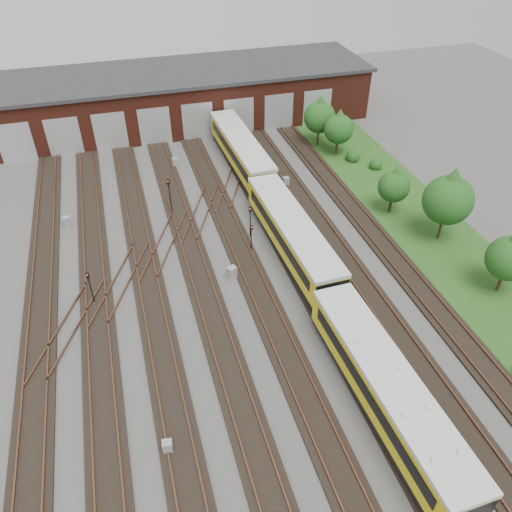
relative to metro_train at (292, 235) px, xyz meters
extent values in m
plane|color=#4B4945|center=(-6.00, -9.70, -1.95)|extent=(120.00, 120.00, 0.00)
cube|color=black|center=(-20.00, -9.70, -1.86)|extent=(2.40, 70.00, 0.18)
cube|color=brown|center=(-20.72, -9.70, -1.69)|extent=(0.10, 70.00, 0.15)
cube|color=brown|center=(-19.28, -9.70, -1.69)|extent=(0.10, 70.00, 0.15)
cube|color=black|center=(-16.00, -9.70, -1.86)|extent=(2.40, 70.00, 0.18)
cube|color=brown|center=(-16.72, -9.70, -1.69)|extent=(0.10, 70.00, 0.15)
cube|color=brown|center=(-15.28, -9.70, -1.69)|extent=(0.10, 70.00, 0.15)
cube|color=black|center=(-12.00, -9.70, -1.86)|extent=(2.40, 70.00, 0.18)
cube|color=brown|center=(-12.72, -9.70, -1.69)|extent=(0.10, 70.00, 0.15)
cube|color=brown|center=(-11.28, -9.70, -1.69)|extent=(0.10, 70.00, 0.15)
cube|color=black|center=(-8.00, -9.70, -1.86)|extent=(2.40, 70.00, 0.18)
cube|color=brown|center=(-8.72, -9.70, -1.69)|extent=(0.10, 70.00, 0.15)
cube|color=brown|center=(-7.28, -9.70, -1.69)|extent=(0.10, 70.00, 0.15)
cube|color=black|center=(-4.00, -9.70, -1.86)|extent=(2.40, 70.00, 0.18)
cube|color=brown|center=(-4.72, -9.70, -1.69)|extent=(0.10, 70.00, 0.15)
cube|color=brown|center=(-3.28, -9.70, -1.69)|extent=(0.10, 70.00, 0.15)
cube|color=black|center=(0.00, -9.70, -1.86)|extent=(2.40, 70.00, 0.18)
cube|color=brown|center=(-0.72, -9.70, -1.69)|extent=(0.10, 70.00, 0.15)
cube|color=brown|center=(0.72, -9.70, -1.69)|extent=(0.10, 70.00, 0.15)
cube|color=black|center=(4.00, -9.70, -1.86)|extent=(2.40, 70.00, 0.18)
cube|color=brown|center=(3.28, -9.70, -1.69)|extent=(0.10, 70.00, 0.15)
cube|color=brown|center=(4.72, -9.70, -1.69)|extent=(0.10, 70.00, 0.15)
cube|color=black|center=(8.00, -9.70, -1.86)|extent=(2.40, 70.00, 0.18)
cube|color=brown|center=(7.28, -9.70, -1.69)|extent=(0.10, 70.00, 0.15)
cube|color=brown|center=(8.72, -9.70, -1.69)|extent=(0.10, 70.00, 0.15)
cube|color=brown|center=(-14.00, 0.30, -1.69)|extent=(5.40, 9.62, 0.15)
cube|color=brown|center=(-10.00, 4.30, -1.69)|extent=(5.40, 9.62, 0.15)
cube|color=brown|center=(-6.00, 8.30, -1.69)|extent=(5.40, 9.62, 0.15)
cube|color=brown|center=(-18.00, -3.70, -1.69)|extent=(5.40, 9.62, 0.15)
cube|color=brown|center=(-2.00, 12.30, -1.69)|extent=(5.40, 9.62, 0.15)
cube|color=#582116|center=(-6.00, 30.30, 1.05)|extent=(50.00, 12.00, 6.00)
cube|color=#2E2F31|center=(-6.00, 30.30, 4.20)|extent=(51.00, 12.50, 0.40)
cube|color=#A7A9AC|center=(-23.00, 24.28, 0.25)|extent=(3.60, 0.12, 4.40)
cube|color=#A7A9AC|center=(-18.00, 24.28, 0.25)|extent=(3.60, 0.12, 4.40)
cube|color=#A7A9AC|center=(-13.00, 24.28, 0.25)|extent=(3.60, 0.12, 4.40)
cube|color=#A7A9AC|center=(-8.00, 24.28, 0.25)|extent=(3.60, 0.12, 4.40)
cube|color=#A7A9AC|center=(-3.00, 24.28, 0.25)|extent=(3.60, 0.12, 4.40)
cube|color=#A7A9AC|center=(2.00, 24.28, 0.25)|extent=(3.60, 0.12, 4.40)
cube|color=#A7A9AC|center=(7.00, 24.28, 0.25)|extent=(3.60, 0.12, 4.40)
cube|color=#A7A9AC|center=(12.00, 24.28, 0.25)|extent=(3.60, 0.12, 4.40)
cube|color=#28521B|center=(13.00, 0.30, -1.92)|extent=(8.00, 55.00, 0.05)
cube|color=black|center=(0.00, -16.00, -1.31)|extent=(2.78, 15.33, 0.61)
cube|color=gold|center=(0.00, -16.00, 0.11)|extent=(3.09, 15.34, 2.24)
cube|color=silver|center=(0.00, -16.00, 1.39)|extent=(3.19, 15.34, 0.31)
cube|color=black|center=(-1.34, -16.04, 0.37)|extent=(0.45, 13.43, 0.87)
cube|color=black|center=(1.34, -15.96, 0.37)|extent=(0.45, 13.43, 0.87)
cube|color=black|center=(0.00, 0.00, -1.31)|extent=(2.78, 15.33, 0.61)
cube|color=gold|center=(0.00, 0.00, 0.11)|extent=(3.09, 15.34, 2.24)
cube|color=silver|center=(0.00, 0.00, 1.39)|extent=(3.19, 15.34, 0.31)
cube|color=black|center=(-1.34, -0.04, 0.37)|extent=(0.45, 13.43, 0.87)
cube|color=black|center=(1.34, 0.04, 0.37)|extent=(0.45, 13.43, 0.87)
cube|color=black|center=(0.00, 16.00, -1.31)|extent=(2.78, 15.33, 0.61)
cube|color=gold|center=(0.00, 16.00, 0.11)|extent=(3.09, 15.34, 2.24)
cube|color=silver|center=(0.00, 16.00, 1.39)|extent=(3.19, 15.34, 0.31)
cube|color=black|center=(-1.34, 15.96, 0.37)|extent=(0.45, 13.43, 0.87)
cube|color=black|center=(1.34, 16.04, 0.37)|extent=(0.45, 13.43, 0.87)
cylinder|color=black|center=(-16.14, -1.45, -0.70)|extent=(0.10, 0.10, 2.49)
cube|color=black|center=(-16.14, -1.45, 0.78)|extent=(0.25, 0.17, 0.48)
sphere|color=red|center=(-16.14, -1.54, 0.87)|extent=(0.11, 0.11, 0.11)
cylinder|color=black|center=(-8.65, 9.18, -0.42)|extent=(0.11, 0.11, 3.05)
cube|color=black|center=(-8.65, 9.18, 1.38)|extent=(0.31, 0.23, 0.55)
sphere|color=red|center=(-8.65, 9.08, 1.49)|extent=(0.13, 0.13, 0.13)
cylinder|color=black|center=(-2.61, 3.39, -0.63)|extent=(0.10, 0.10, 2.63)
cube|color=black|center=(-2.61, 3.39, 0.92)|extent=(0.26, 0.18, 0.48)
sphere|color=red|center=(-2.61, 3.30, 1.01)|extent=(0.11, 0.11, 0.11)
cylinder|color=black|center=(-3.07, 1.49, -0.89)|extent=(0.09, 0.09, 2.11)
cube|color=black|center=(-3.07, 1.49, 0.39)|extent=(0.24, 0.16, 0.45)
sphere|color=red|center=(-3.07, 1.40, 0.48)|extent=(0.11, 0.11, 0.11)
cube|color=#939698|center=(-12.68, -15.01, -1.49)|extent=(0.60, 0.52, 0.92)
cube|color=#939698|center=(-18.08, 9.59, -1.43)|extent=(0.74, 0.67, 1.04)
cube|color=#939698|center=(-5.57, -1.64, -1.38)|extent=(0.83, 0.77, 1.13)
cube|color=#939698|center=(-6.81, 18.26, -1.45)|extent=(0.65, 0.57, 1.00)
cube|color=#939698|center=(3.29, 10.82, -1.44)|extent=(0.65, 0.56, 1.02)
cylinder|color=#362618|center=(10.00, 18.80, -1.03)|extent=(0.21, 0.21, 1.84)
sphere|color=#124012|center=(10.00, 18.80, 1.43)|extent=(3.58, 3.58, 3.58)
cone|color=#124012|center=(10.00, 18.80, 2.71)|extent=(3.07, 3.07, 2.56)
cylinder|color=#362618|center=(11.08, 15.87, -1.11)|extent=(0.26, 0.26, 1.67)
sphere|color=#124012|center=(11.08, 15.87, 1.12)|extent=(3.25, 3.25, 3.25)
cone|color=#124012|center=(11.08, 15.87, 2.28)|extent=(2.78, 2.78, 2.32)
cylinder|color=#362618|center=(13.09, -1.57, -0.87)|extent=(0.24, 0.24, 2.15)
sphere|color=#124012|center=(13.09, -1.57, 2.00)|extent=(4.18, 4.18, 4.18)
cone|color=#124012|center=(13.09, -1.57, 3.49)|extent=(3.58, 3.58, 2.99)
cylinder|color=#362618|center=(11.08, 3.48, -1.20)|extent=(0.27, 0.27, 1.50)
sphere|color=#124012|center=(11.08, 3.48, 0.80)|extent=(2.92, 2.92, 2.92)
cone|color=#124012|center=(11.08, 3.48, 1.84)|extent=(2.50, 2.50, 2.08)
cylinder|color=#362618|center=(13.64, -8.86, -1.08)|extent=(0.26, 0.26, 1.72)
sphere|color=#124012|center=(13.64, -8.86, 1.21)|extent=(3.35, 3.35, 3.35)
sphere|color=#124012|center=(13.83, 11.62, -1.25)|extent=(1.39, 1.39, 1.39)
sphere|color=#124012|center=(12.23, 13.97, -1.19)|extent=(1.52, 1.52, 1.52)
camera|label=1|loc=(-12.30, -30.98, 23.92)|focal=35.00mm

